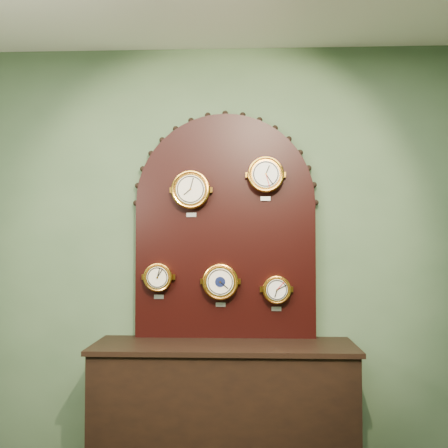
{
  "coord_description": "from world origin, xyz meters",
  "views": [
    {
      "loc": [
        0.13,
        -1.07,
        1.46
      ],
      "look_at": [
        0.0,
        2.25,
        1.58
      ],
      "focal_mm": 42.06,
      "sensor_mm": 36.0,
      "label": 1
    }
  ],
  "objects_px": {
    "display_board": "(225,218)",
    "tide_clock": "(277,289)",
    "roman_clock": "(191,190)",
    "barometer": "(220,282)",
    "shop_counter": "(224,413)",
    "arabic_clock": "(266,175)",
    "hygrometer": "(158,277)"
  },
  "relations": [
    {
      "from": "hygrometer",
      "to": "tide_clock",
      "type": "height_order",
      "value": "hygrometer"
    },
    {
      "from": "shop_counter",
      "to": "arabic_clock",
      "type": "relative_size",
      "value": 5.53
    },
    {
      "from": "arabic_clock",
      "to": "display_board",
      "type": "bearing_deg",
      "value": 166.07
    },
    {
      "from": "shop_counter",
      "to": "roman_clock",
      "type": "bearing_deg",
      "value": 145.89
    },
    {
      "from": "shop_counter",
      "to": "roman_clock",
      "type": "height_order",
      "value": "roman_clock"
    },
    {
      "from": "shop_counter",
      "to": "arabic_clock",
      "type": "xyz_separation_m",
      "value": [
        0.27,
        0.15,
        1.51
      ]
    },
    {
      "from": "display_board",
      "to": "arabic_clock",
      "type": "xyz_separation_m",
      "value": [
        0.27,
        -0.07,
        0.28
      ]
    },
    {
      "from": "arabic_clock",
      "to": "barometer",
      "type": "xyz_separation_m",
      "value": [
        -0.3,
        -0.0,
        -0.7
      ]
    },
    {
      "from": "roman_clock",
      "to": "barometer",
      "type": "xyz_separation_m",
      "value": [
        0.2,
        0.0,
        -0.61
      ]
    },
    {
      "from": "arabic_clock",
      "to": "tide_clock",
      "type": "xyz_separation_m",
      "value": [
        0.07,
        0.0,
        -0.75
      ]
    },
    {
      "from": "barometer",
      "to": "roman_clock",
      "type": "bearing_deg",
      "value": -179.9
    },
    {
      "from": "barometer",
      "to": "tide_clock",
      "type": "height_order",
      "value": "barometer"
    },
    {
      "from": "barometer",
      "to": "display_board",
      "type": "bearing_deg",
      "value": 66.49
    },
    {
      "from": "arabic_clock",
      "to": "tide_clock",
      "type": "relative_size",
      "value": 1.22
    },
    {
      "from": "display_board",
      "to": "barometer",
      "type": "height_order",
      "value": "display_board"
    },
    {
      "from": "display_board",
      "to": "tide_clock",
      "type": "xyz_separation_m",
      "value": [
        0.34,
        -0.07,
        -0.47
      ]
    },
    {
      "from": "arabic_clock",
      "to": "hygrometer",
      "type": "bearing_deg",
      "value": 179.9
    },
    {
      "from": "shop_counter",
      "to": "display_board",
      "type": "height_order",
      "value": "display_board"
    },
    {
      "from": "display_board",
      "to": "barometer",
      "type": "bearing_deg",
      "value": -113.51
    },
    {
      "from": "arabic_clock",
      "to": "hygrometer",
      "type": "distance_m",
      "value": 0.98
    },
    {
      "from": "hygrometer",
      "to": "display_board",
      "type": "bearing_deg",
      "value": 8.46
    },
    {
      "from": "roman_clock",
      "to": "arabic_clock",
      "type": "distance_m",
      "value": 0.5
    },
    {
      "from": "shop_counter",
      "to": "display_board",
      "type": "relative_size",
      "value": 1.05
    },
    {
      "from": "display_board",
      "to": "roman_clock",
      "type": "bearing_deg",
      "value": -163.37
    },
    {
      "from": "tide_clock",
      "to": "barometer",
      "type": "bearing_deg",
      "value": -179.77
    },
    {
      "from": "roman_clock",
      "to": "barometer",
      "type": "relative_size",
      "value": 1.06
    },
    {
      "from": "barometer",
      "to": "tide_clock",
      "type": "relative_size",
      "value": 1.21
    },
    {
      "from": "hygrometer",
      "to": "tide_clock",
      "type": "relative_size",
      "value": 1.02
    },
    {
      "from": "arabic_clock",
      "to": "roman_clock",
      "type": "bearing_deg",
      "value": -179.95
    },
    {
      "from": "shop_counter",
      "to": "barometer",
      "type": "height_order",
      "value": "barometer"
    },
    {
      "from": "tide_clock",
      "to": "shop_counter",
      "type": "bearing_deg",
      "value": -155.51
    },
    {
      "from": "display_board",
      "to": "hygrometer",
      "type": "relative_size",
      "value": 6.33
    }
  ]
}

